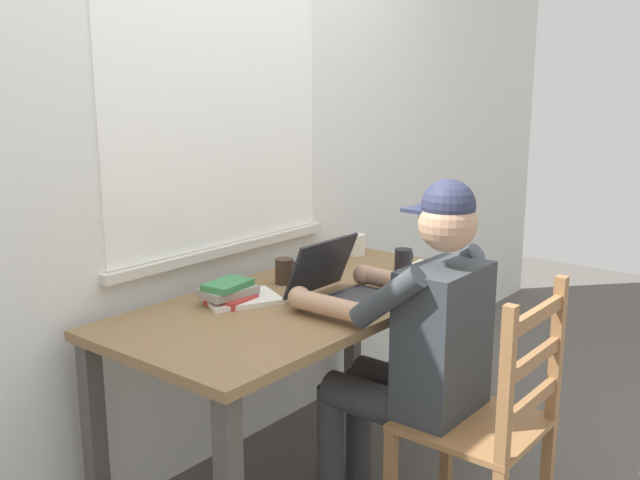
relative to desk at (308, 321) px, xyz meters
The scene contains 13 objects.
ground_plane 0.66m from the desk, ahead, with size 8.00×8.00×0.00m, color #56514C.
back_wall 0.78m from the desk, 90.03° to the left, with size 6.00×0.08×2.60m.
desk is the anchor object (origin of this frame).
seated_person 0.45m from the desk, 85.30° to the right, with size 0.50×0.60×1.24m.
wooden_chair 0.75m from the desk, 87.11° to the right, with size 0.42×0.42×0.93m.
laptop 0.20m from the desk, 74.18° to the right, with size 0.33×0.32×0.22m.
computer_mouse 0.36m from the desk, 31.73° to the right, with size 0.06×0.10×0.03m, color #232328.
coffee_mug_white 0.70m from the desk, 20.57° to the left, with size 0.12×0.08×0.10m.
coffee_mug_dark 0.56m from the desk, ahead, with size 0.11×0.07×0.10m.
coffee_mug_spare 0.25m from the desk, 66.51° to the left, with size 0.11×0.07×0.10m.
book_stack_main 0.32m from the desk, 145.35° to the left, with size 0.21×0.16×0.08m.
paper_pile_near_laptop 0.27m from the desk, 142.60° to the left, with size 0.26×0.20×0.02m, color silver.
paper_pile_back_corner 0.62m from the desk, 14.19° to the right, with size 0.22×0.15×0.02m, color white.
Camera 1 is at (-1.96, -1.63, 1.54)m, focal length 40.31 mm.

